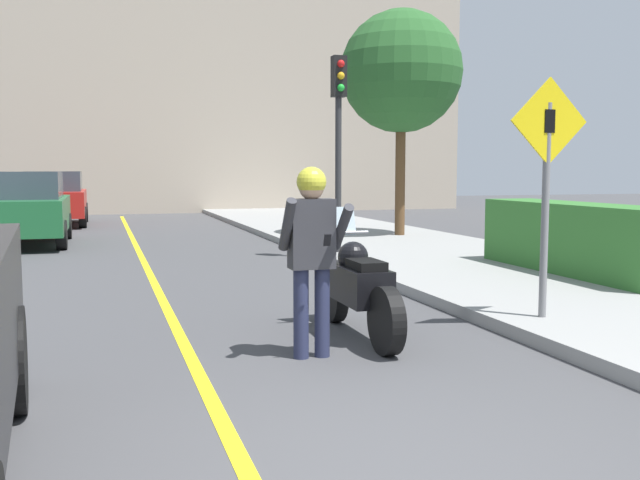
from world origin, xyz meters
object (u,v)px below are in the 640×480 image
motorcycle (357,288)px  crossing_sign (547,174)px  street_tree (401,72)px  traffic_light (339,117)px  parked_car_red (55,198)px  parked_car_green (25,208)px  person_biker (312,241)px

motorcycle → crossing_sign: size_ratio=0.86×
street_tree → crossing_sign: bearing=-104.6°
crossing_sign → street_tree: street_tree is taller
crossing_sign → street_tree: bearing=75.4°
motorcycle → traffic_light: 6.75m
parked_car_red → parked_car_green: bearing=-92.9°
person_biker → street_tree: (5.13, 9.81, 2.97)m
person_biker → crossing_sign: bearing=7.2°
motorcycle → crossing_sign: bearing=-9.3°
motorcycle → parked_car_red: size_ratio=0.52×
parked_car_green → street_tree: bearing=-10.3°
traffic_light → street_tree: size_ratio=0.69×
parked_car_red → person_biker: bearing=-79.8°
person_biker → street_tree: 11.46m
crossing_sign → street_tree: size_ratio=0.47×
crossing_sign → parked_car_green: 12.64m
person_biker → crossing_sign: crossing_sign is taller
person_biker → traffic_light: (2.54, 6.77, 1.65)m
street_tree → person_biker: bearing=-117.6°
traffic_light → parked_car_green: traffic_light is taller
motorcycle → traffic_light: (1.86, 6.10, 2.21)m
parked_car_red → crossing_sign: bearing=-71.2°
traffic_light → parked_car_red: (-5.69, 10.68, -1.86)m
person_biker → parked_car_red: person_biker is taller
street_tree → parked_car_green: bearing=169.7°
crossing_sign → parked_car_red: (-5.82, 17.11, -0.81)m
traffic_light → parked_car_green: bearing=142.5°
parked_car_green → parked_car_red: (0.30, 6.09, 0.00)m
person_biker → parked_car_green: (-3.46, 11.36, -0.21)m
crossing_sign → motorcycle: bearing=170.7°
person_biker → street_tree: bearing=62.4°
person_biker → crossing_sign: size_ratio=0.69×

